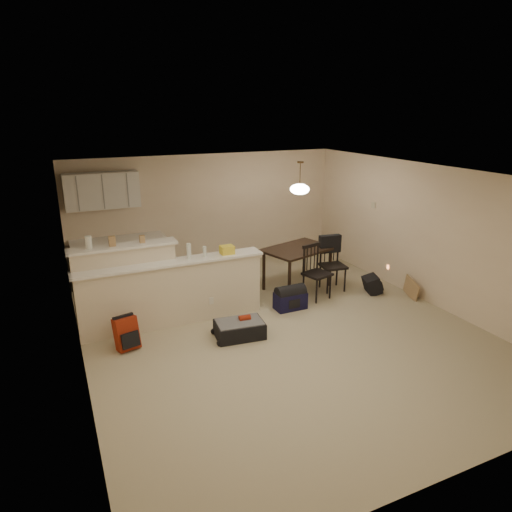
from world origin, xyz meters
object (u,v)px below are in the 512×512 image
navy_duffel (290,301)px  red_backpack (126,333)px  suitcase (240,329)px  dining_table (298,253)px  pendant_lamp (300,189)px  dining_chair_near (317,272)px  black_daypack (372,285)px  dining_chair_far (333,264)px

navy_duffel → red_backpack: bearing=-175.4°
suitcase → red_backpack: (-1.67, 0.37, 0.12)m
red_backpack → navy_duffel: size_ratio=0.88×
red_backpack → navy_duffel: red_backpack is taller
dining_table → navy_duffel: 1.18m
suitcase → navy_duffel: navy_duffel is taller
pendant_lamp → dining_chair_near: size_ratio=0.60×
black_daypack → navy_duffel: bearing=109.0°
dining_chair_near → red_backpack: dining_chair_near is taller
dining_chair_far → suitcase: bearing=-149.1°
suitcase → dining_table: bearing=44.4°
dining_chair_near → red_backpack: bearing=172.9°
suitcase → pendant_lamp: bearing=44.4°
black_daypack → red_backpack: bearing=111.9°
dining_table → red_backpack: 3.70m
dining_chair_far → dining_chair_near: bearing=-147.2°
dining_chair_far → red_backpack: bearing=-163.1°
dining_table → black_daypack: 1.57m
dining_chair_near → navy_duffel: dining_chair_near is taller
pendant_lamp → suitcase: size_ratio=0.83×
dining_chair_far → dining_table: bearing=154.4°
dining_chair_far → navy_duffel: size_ratio=1.88×
pendant_lamp → navy_duffel: size_ratio=1.11×
pendant_lamp → dining_table: bearing=0.0°
navy_duffel → black_daypack: bearing=-0.1°
dining_table → black_daypack: size_ratio=4.12×
dining_table → dining_chair_near: 0.66m
red_backpack → suitcase: bearing=-26.1°
navy_duffel → dining_chair_near: bearing=17.4°
dining_chair_far → suitcase: (-2.42, -1.06, -0.40)m
black_daypack → dining_chair_near: bearing=98.2°
pendant_lamp → red_backpack: size_ratio=1.27×
dining_table → suitcase: 2.41m
dining_table → black_daypack: bearing=-51.3°
dining_chair_far → navy_duffel: 1.33m
suitcase → red_backpack: bearing=174.0°
suitcase → navy_duffel: bearing=32.5°
red_backpack → navy_duffel: 2.91m
dining_chair_far → navy_duffel: bearing=-151.7°
pendant_lamp → navy_duffel: bearing=-126.1°
dining_table → black_daypack: dining_table is taller
pendant_lamp → black_daypack: pendant_lamp is taller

